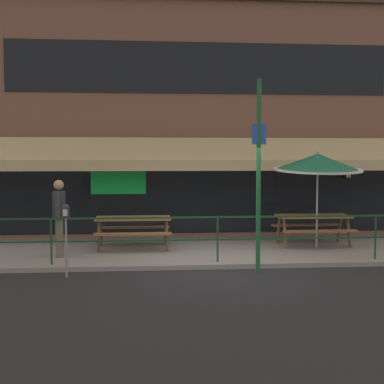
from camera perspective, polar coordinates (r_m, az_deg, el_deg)
name	(u,v)px	position (r m, az deg, el deg)	size (l,w,h in m)	color
ground_plane	(219,269)	(11.14, 2.95, -8.25)	(120.00, 120.00, 0.00)	#232326
patio_deck	(208,250)	(13.08, 1.73, -6.23)	(15.00, 4.00, 0.10)	gray
restaurant_building	(199,119)	(15.13, 0.76, 7.81)	(15.00, 1.60, 6.81)	brown
patio_railing	(218,229)	(11.30, 2.75, -3.96)	(13.84, 0.04, 0.97)	#194723
picnic_table_left	(133,224)	(13.01, -6.30, -3.38)	(1.80, 1.42, 0.76)	brown
picnic_table_centre	(313,221)	(13.74, 12.79, -3.07)	(1.80, 1.42, 0.76)	brown
patio_umbrella_centre	(318,163)	(13.38, 13.25, 3.07)	(2.14, 2.14, 2.38)	#B7B2A8
pedestrian_walking	(59,214)	(12.20, -13.99, -2.28)	(0.26, 0.62, 1.71)	#665B4C
parking_meter_near	(66,218)	(10.50, -13.31, -2.73)	(0.15, 0.16, 1.42)	gray
street_sign_pole	(259,174)	(10.58, 7.11, 1.88)	(0.28, 0.09, 3.84)	#1E6033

